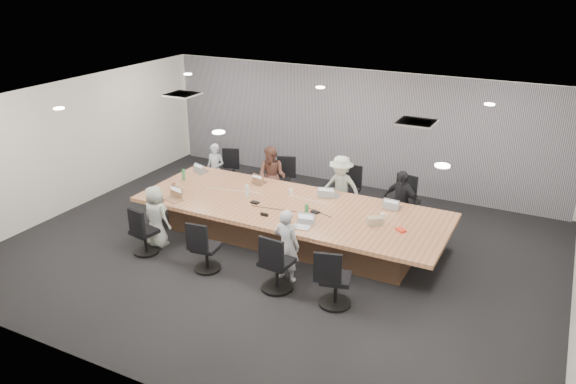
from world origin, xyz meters
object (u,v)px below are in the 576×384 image
at_px(person_0, 216,170).
at_px(bottle_green_left, 184,175).
at_px(person_3, 401,201).
at_px(mug_brown, 174,185).
at_px(person_6, 287,245).
at_px(laptop_6, 301,227).
at_px(chair_5, 207,251).
at_px(bottle_clear, 247,191).
at_px(canvas_bag, 375,221).
at_px(laptop_4, 174,199).
at_px(bottle_green_right, 307,211).
at_px(laptop_2, 330,195).
at_px(snack_packet, 401,230).
at_px(chair_6, 277,267).
at_px(laptop_1, 259,182).
at_px(laptop_3, 393,207).
at_px(chair_0, 224,174).
at_px(person_2, 341,188).
at_px(chair_2, 346,195).
at_px(chair_7, 336,283).
at_px(chair_4, 145,235).
at_px(conference_table, 290,221).
at_px(chair_1, 279,184).
at_px(person_4, 156,216).
at_px(person_1, 272,177).
at_px(stapler, 264,215).
at_px(laptop_0, 201,171).
at_px(chair_3, 405,206).

height_order(person_0, bottle_green_left, person_0).
xyz_separation_m(person_0, person_3, (4.40, 0.00, 0.04)).
relative_size(bottle_green_left, mug_brown, 2.48).
bearing_deg(person_6, laptop_6, -87.02).
xyz_separation_m(chair_5, bottle_clear, (-0.18, 1.70, 0.49)).
xyz_separation_m(bottle_green_left, canvas_bag, (4.37, -0.28, -0.05)).
distance_m(laptop_4, laptop_6, 2.77).
bearing_deg(bottle_green_right, laptop_2, 91.75).
relative_size(person_0, bottle_clear, 4.97).
bearing_deg(snack_packet, laptop_2, 151.45).
distance_m(chair_6, laptop_1, 3.07).
height_order(chair_6, person_6, person_6).
bearing_deg(laptop_6, laptop_3, 45.34).
height_order(chair_0, person_2, person_2).
bearing_deg(person_2, chair_2, 91.88).
height_order(chair_6, chair_7, chair_6).
bearing_deg(laptop_6, bottle_clear, 144.28).
distance_m(chair_4, laptop_6, 2.94).
bearing_deg(bottle_clear, conference_table, -0.02).
distance_m(chair_2, laptop_3, 1.60).
distance_m(chair_1, person_2, 1.69).
bearing_deg(laptop_6, chair_5, -155.85).
relative_size(chair_4, person_4, 0.60).
bearing_deg(person_1, chair_4, -111.64).
height_order(chair_5, snack_packet, snack_packet).
bearing_deg(chair_4, laptop_2, 53.50).
distance_m(person_6, bottle_green_right, 0.99).
bearing_deg(mug_brown, stapler, -9.41).
relative_size(chair_7, person_6, 0.62).
height_order(person_3, snack_packet, person_3).
distance_m(chair_5, laptop_1, 2.55).
bearing_deg(bottle_green_left, chair_4, -75.49).
distance_m(chair_4, laptop_2, 3.66).
xyz_separation_m(chair_6, person_0, (-3.24, 3.05, 0.19)).
relative_size(chair_6, bottle_green_left, 3.50).
distance_m(chair_4, chair_6, 2.77).
height_order(chair_0, bottle_green_right, bottle_green_right).
height_order(chair_2, bottle_green_left, bottle_green_left).
relative_size(chair_0, chair_4, 1.02).
height_order(chair_7, laptop_0, chair_7).
xyz_separation_m(laptop_0, laptop_2, (3.12, 0.00, 0.00)).
relative_size(person_6, canvas_bag, 4.91).
bearing_deg(bottle_clear, chair_1, 95.90).
bearing_deg(chair_7, bottle_green_right, 116.20).
relative_size(chair_7, person_0, 0.66).
xyz_separation_m(chair_4, bottle_green_right, (2.69, 1.31, 0.51)).
bearing_deg(mug_brown, chair_6, -24.29).
distance_m(chair_1, laptop_1, 0.97).
relative_size(chair_3, chair_4, 1.15).
bearing_deg(laptop_4, laptop_6, 14.54).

